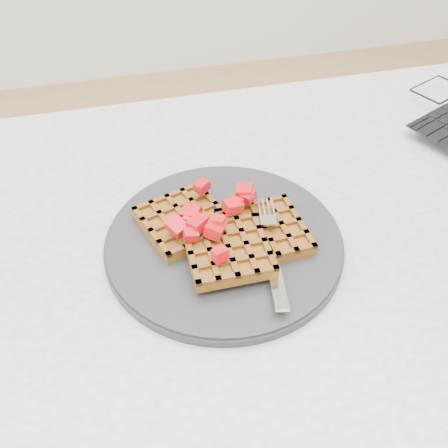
# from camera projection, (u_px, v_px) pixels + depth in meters

# --- Properties ---
(table) EXTENTS (1.20, 0.80, 0.75)m
(table) POSITION_uv_depth(u_px,v_px,m) (292.00, 287.00, 0.75)
(table) COLOR silver
(table) RESTS_ON ground
(plate) EXTENTS (0.31, 0.31, 0.02)m
(plate) POSITION_uv_depth(u_px,v_px,m) (224.00, 242.00, 0.65)
(plate) COLOR #242427
(plate) RESTS_ON table
(waffles) EXTENTS (0.21, 0.19, 0.03)m
(waffles) POSITION_uv_depth(u_px,v_px,m) (225.00, 233.00, 0.63)
(waffles) COLOR brown
(waffles) RESTS_ON plate
(strawberry_pile) EXTENTS (0.15, 0.15, 0.02)m
(strawberry_pile) POSITION_uv_depth(u_px,v_px,m) (224.00, 216.00, 0.62)
(strawberry_pile) COLOR #A80009
(strawberry_pile) RESTS_ON waffles
(fork) EXTENTS (0.06, 0.18, 0.02)m
(fork) POSITION_uv_depth(u_px,v_px,m) (271.00, 249.00, 0.62)
(fork) COLOR silver
(fork) RESTS_ON plate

